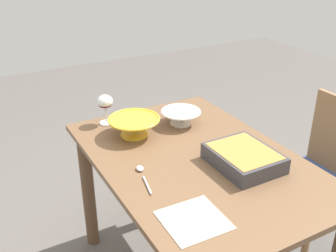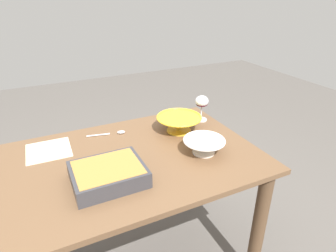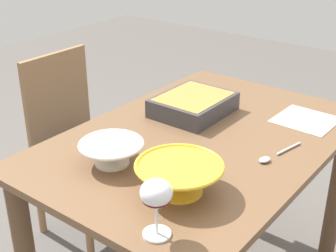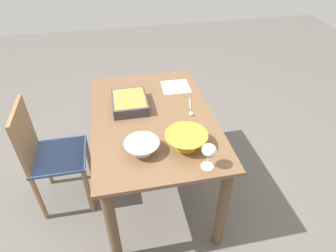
# 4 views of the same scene
# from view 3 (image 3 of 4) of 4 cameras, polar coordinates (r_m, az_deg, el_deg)

# --- Properties ---
(dining_table) EXTENTS (1.22, 0.83, 0.76)m
(dining_table) POSITION_cam_3_polar(r_m,az_deg,el_deg) (1.75, 3.91, -5.56)
(dining_table) COLOR brown
(dining_table) RESTS_ON ground_plane
(chair) EXTENTS (0.39, 0.38, 0.89)m
(chair) POSITION_cam_3_polar(r_m,az_deg,el_deg) (2.31, -11.13, -1.42)
(chair) COLOR #334772
(chair) RESTS_ON ground_plane
(wine_glass) EXTENTS (0.08, 0.08, 0.16)m
(wine_glass) POSITION_cam_3_polar(r_m,az_deg,el_deg) (1.14, -1.42, -8.50)
(wine_glass) COLOR white
(wine_glass) RESTS_ON dining_table
(casserole_dish) EXTENTS (0.30, 0.24, 0.07)m
(casserole_dish) POSITION_cam_3_polar(r_m,az_deg,el_deg) (1.85, 3.08, 2.71)
(casserole_dish) COLOR #38383D
(casserole_dish) RESTS_ON dining_table
(mixing_bowl) EXTENTS (0.26, 0.26, 0.09)m
(mixing_bowl) POSITION_cam_3_polar(r_m,az_deg,el_deg) (1.34, 1.36, -6.07)
(mixing_bowl) COLOR yellow
(mixing_bowl) RESTS_ON dining_table
(small_bowl) EXTENTS (0.21, 0.21, 0.08)m
(small_bowl) POSITION_cam_3_polar(r_m,az_deg,el_deg) (1.50, -6.82, -3.08)
(small_bowl) COLOR white
(small_bowl) RESTS_ON dining_table
(serving_spoon) EXTENTS (0.21, 0.06, 0.01)m
(serving_spoon) POSITION_cam_3_polar(r_m,az_deg,el_deg) (1.57, 12.47, -3.58)
(serving_spoon) COLOR silver
(serving_spoon) RESTS_ON dining_table
(napkin) EXTENTS (0.22, 0.22, 0.00)m
(napkin) POSITION_cam_3_polar(r_m,az_deg,el_deg) (1.87, 16.29, 0.70)
(napkin) COLOR beige
(napkin) RESTS_ON dining_table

